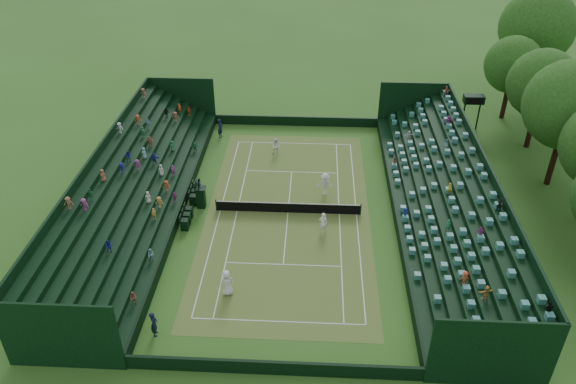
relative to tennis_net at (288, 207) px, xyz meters
name	(u,v)px	position (x,y,z in m)	size (l,w,h in m)	color
ground	(288,213)	(0.00, 0.00, -0.53)	(160.00, 160.00, 0.00)	#305E1D
court_surface	(288,213)	(0.00, 0.00, -0.52)	(12.97, 26.77, 0.01)	#3B7727
perimeter_wall_north	(296,121)	(0.00, 15.88, -0.03)	(17.17, 0.20, 1.00)	black
perimeter_wall_south	(273,368)	(0.00, -15.88, -0.03)	(17.17, 0.20, 1.00)	black
perimeter_wall_east	(395,211)	(8.48, 0.00, -0.03)	(0.20, 31.77, 1.00)	black
perimeter_wall_west	(183,205)	(-8.48, 0.00, -0.03)	(0.20, 31.77, 1.00)	black
north_grandstand	(450,201)	(12.66, 0.00, 1.02)	(6.60, 32.00, 4.90)	black
south_grandstand	(130,192)	(-12.66, 0.00, 1.02)	(6.60, 32.00, 4.90)	black
tennis_net	(288,207)	(0.00, 0.00, 0.00)	(11.67, 0.10, 1.06)	black
scoreboard_tower	(474,101)	(17.75, 16.00, 2.62)	(2.00, 1.00, 3.70)	black
tree_row	(558,85)	(23.19, 10.63, 6.56)	(10.95, 37.78, 12.19)	black
umpire_chair	(201,195)	(-7.10, 0.52, 0.63)	(0.86, 0.86, 2.71)	black
courtside_chairs	(191,206)	(-7.82, -0.09, -0.04)	(0.59, 5.56, 1.29)	black
player_near_west	(227,283)	(-3.50, -9.54, 0.43)	(0.93, 0.61, 1.91)	white
player_near_east	(323,223)	(2.79, -2.45, 0.37)	(0.65, 0.43, 1.80)	white
player_far_west	(276,147)	(-1.62, 9.59, 0.31)	(0.81, 0.63, 1.67)	white
player_far_east	(325,184)	(2.95, 2.92, 0.48)	(1.30, 0.75, 2.01)	white
line_judge_north	(220,128)	(-7.42, 12.87, 0.45)	(0.71, 0.47, 1.95)	black
line_judge_south	(154,324)	(-7.39, -13.31, 0.36)	(0.65, 0.42, 1.77)	black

